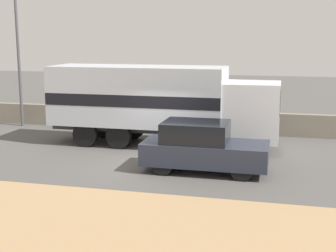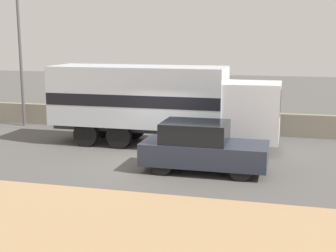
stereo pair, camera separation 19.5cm
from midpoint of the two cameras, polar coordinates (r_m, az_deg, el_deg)
ground_plane at (r=16.72m, az=-1.80°, el=-4.61°), size 80.00×80.00×0.00m
dirt_shoulder_foreground at (r=11.62m, az=-9.92°, el=-11.76°), size 60.00×5.11×0.04m
stone_wall_backdrop at (r=22.31m, az=2.53°, el=0.67°), size 60.00×0.35×1.04m
street_lamp at (r=24.51m, az=-17.44°, el=10.19°), size 0.56×0.28×7.65m
box_truck at (r=19.17m, az=-1.04°, el=3.13°), size 9.34×2.37×3.27m
car_hatchback at (r=15.64m, az=4.51°, el=-2.60°), size 4.15×1.79×1.68m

